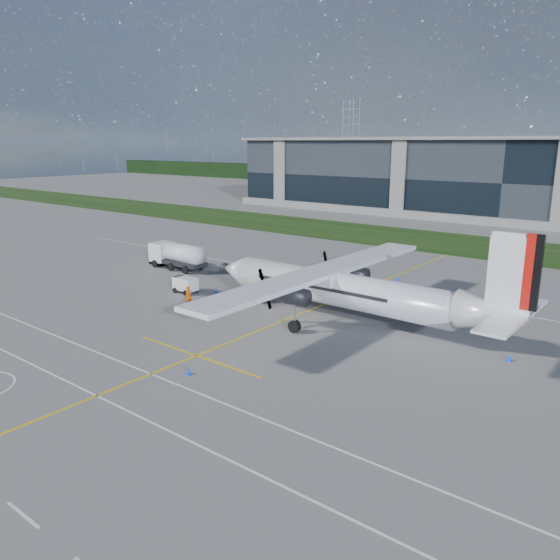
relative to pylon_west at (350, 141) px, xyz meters
name	(u,v)px	position (x,y,z in m)	size (l,w,h in m)	color
ground	(428,251)	(80.00, -110.00, -15.00)	(400.00, 400.00, 0.00)	slate
grass_strip	(451,243)	(80.00, -102.00, -14.98)	(400.00, 18.00, 0.04)	black
terminal_building	(518,181)	(80.00, -70.00, -7.50)	(120.00, 20.00, 15.00)	black
pylon_west	(350,141)	(0.00, 0.00, 0.00)	(9.00, 4.60, 30.00)	gray
yellow_taxiway_centerline	(324,304)	(83.00, -140.00, -14.99)	(0.20, 70.00, 0.01)	yellow
white_lane_line	(69,382)	(80.00, -164.00, -14.99)	(90.00, 0.15, 0.01)	white
turboprop_aircraft	(350,271)	(87.58, -143.28, -10.55)	(28.59, 29.65, 8.89)	white
fuel_tanker_truck	(174,256)	(60.66, -138.64, -13.47)	(8.18, 2.66, 3.07)	silver
baggage_tug	(186,285)	(69.90, -145.22, -14.22)	(2.60, 1.56, 1.56)	silver
ground_crew_person	(189,295)	(73.48, -148.04, -13.95)	(0.86, 0.61, 2.11)	#F25907
safety_cone_nose_port	(228,297)	(74.97, -144.49, -14.75)	(0.36, 0.36, 0.50)	blue
safety_cone_portwing	(188,371)	(84.92, -158.53, -14.75)	(0.36, 0.36, 0.50)	blue
safety_cone_tail	(509,358)	(100.49, -143.29, -14.75)	(0.36, 0.36, 0.50)	blue
safety_cone_fwd	(218,291)	(72.60, -143.45, -14.75)	(0.36, 0.36, 0.50)	blue
safety_cone_nose_stbd	(235,291)	(73.88, -142.24, -14.75)	(0.36, 0.36, 0.50)	blue
safety_cone_stbdwing	(398,279)	(84.31, -127.67, -14.75)	(0.36, 0.36, 0.50)	blue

